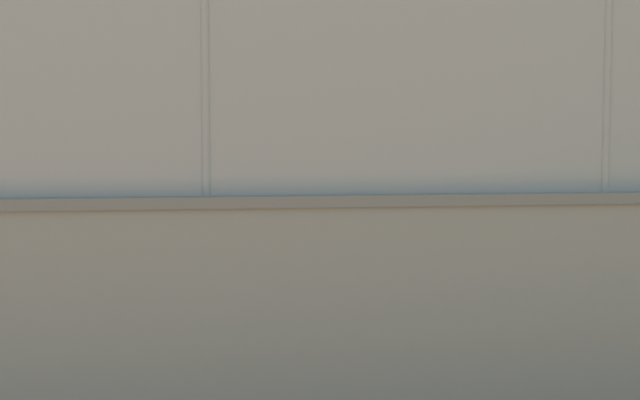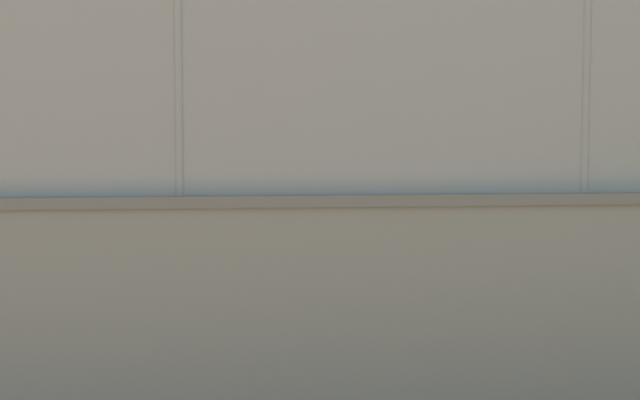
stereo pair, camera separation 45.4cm
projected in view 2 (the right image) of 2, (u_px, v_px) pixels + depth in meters
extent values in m
plane|color=#A36B42|center=(260.00, 244.00, 18.08)|extent=(260.00, 260.00, 0.00)
cube|color=gray|center=(581.00, 307.00, 7.42)|extent=(24.75, 0.49, 1.60)
cube|color=slate|center=(583.00, 198.00, 7.36)|extent=(24.75, 0.55, 0.08)
cube|color=gray|center=(586.00, 53.00, 7.28)|extent=(24.26, 0.20, 2.09)
cylinder|color=gray|center=(586.00, 53.00, 7.28)|extent=(0.07, 0.07, 2.09)
cylinder|color=gray|center=(178.00, 50.00, 6.94)|extent=(0.07, 0.07, 2.09)
cylinder|color=navy|center=(623.00, 243.00, 15.05)|extent=(0.17, 0.17, 0.75)
cylinder|color=navy|center=(610.00, 243.00, 15.05)|extent=(0.17, 0.17, 0.75)
cylinder|color=white|center=(618.00, 202.00, 15.00)|extent=(0.38, 0.38, 0.55)
cylinder|color=#D8AD84|center=(636.00, 194.00, 15.04)|extent=(0.16, 0.54, 0.16)
cylinder|color=#D8AD84|center=(594.00, 193.00, 15.30)|extent=(0.16, 0.54, 0.16)
sphere|color=#D8AD84|center=(618.00, 177.00, 14.97)|extent=(0.21, 0.21, 0.21)
cylinder|color=navy|center=(618.00, 171.00, 14.96)|extent=(0.25, 0.25, 0.05)
cylinder|color=black|center=(591.00, 192.00, 15.47)|extent=(0.08, 0.30, 0.04)
ellipsoid|color=#333338|center=(587.00, 192.00, 15.69)|extent=(0.07, 0.30, 0.24)
sphere|color=#3399D8|center=(52.00, 359.00, 8.78)|extent=(0.15, 0.15, 0.15)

